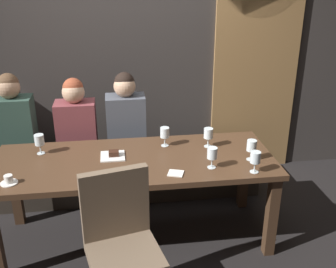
% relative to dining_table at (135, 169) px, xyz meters
% --- Properties ---
extents(ground, '(9.00, 9.00, 0.00)m').
position_rel_dining_table_xyz_m(ground, '(0.00, 0.00, -0.65)').
color(ground, black).
extents(back_wall_tiled, '(6.00, 0.12, 3.00)m').
position_rel_dining_table_xyz_m(back_wall_tiled, '(0.00, 1.22, 0.85)').
color(back_wall_tiled, '#383330').
rests_on(back_wall_tiled, ground).
extents(arched_door, '(0.90, 0.05, 2.55)m').
position_rel_dining_table_xyz_m(arched_door, '(1.35, 1.15, 0.71)').
color(arched_door, olive).
rests_on(arched_door, ground).
extents(dining_table, '(2.20, 0.84, 0.74)m').
position_rel_dining_table_xyz_m(dining_table, '(0.00, 0.00, 0.00)').
color(dining_table, '#412B1C').
rests_on(dining_table, ground).
extents(banquette_bench, '(2.50, 0.44, 0.45)m').
position_rel_dining_table_xyz_m(banquette_bench, '(0.00, 0.70, -0.42)').
color(banquette_bench, '#312A23').
rests_on(banquette_bench, ground).
extents(chair_near_side, '(0.53, 0.53, 0.98)m').
position_rel_dining_table_xyz_m(chair_near_side, '(-0.14, -0.72, -0.09)').
color(chair_near_side, '#4C3321').
rests_on(chair_near_side, ground).
extents(diner_redhead, '(0.36, 0.24, 0.83)m').
position_rel_dining_table_xyz_m(diner_redhead, '(-1.05, 0.73, 0.19)').
color(diner_redhead, '#2D473D').
rests_on(diner_redhead, banquette_bench).
extents(diner_bearded, '(0.36, 0.24, 0.78)m').
position_rel_dining_table_xyz_m(diner_bearded, '(-0.49, 0.67, 0.17)').
color(diner_bearded, brown).
rests_on(diner_bearded, banquette_bench).
extents(diner_far_end, '(0.36, 0.24, 0.81)m').
position_rel_dining_table_xyz_m(diner_far_end, '(-0.04, 0.71, 0.18)').
color(diner_far_end, '#4C515B').
rests_on(diner_far_end, banquette_bench).
extents(wine_glass_far_right, '(0.08, 0.08, 0.16)m').
position_rel_dining_table_xyz_m(wine_glass_far_right, '(0.62, 0.15, 0.20)').
color(wine_glass_far_right, silver).
rests_on(wine_glass_far_right, dining_table).
extents(wine_glass_center_back, '(0.08, 0.08, 0.16)m').
position_rel_dining_table_xyz_m(wine_glass_center_back, '(-0.74, 0.20, 0.20)').
color(wine_glass_center_back, silver).
rests_on(wine_glass_center_back, dining_table).
extents(wine_glass_end_left, '(0.08, 0.08, 0.16)m').
position_rel_dining_table_xyz_m(wine_glass_end_left, '(0.27, 0.22, 0.20)').
color(wine_glass_end_left, silver).
rests_on(wine_glass_end_left, dining_table).
extents(wine_glass_far_left, '(0.08, 0.08, 0.16)m').
position_rel_dining_table_xyz_m(wine_glass_far_left, '(0.86, -0.33, 0.20)').
color(wine_glass_far_left, silver).
rests_on(wine_glass_far_left, dining_table).
extents(wine_glass_near_left, '(0.08, 0.08, 0.16)m').
position_rel_dining_table_xyz_m(wine_glass_near_left, '(0.90, -0.13, 0.20)').
color(wine_glass_near_left, silver).
rests_on(wine_glass_near_left, dining_table).
extents(wine_glass_end_right, '(0.08, 0.08, 0.16)m').
position_rel_dining_table_xyz_m(wine_glass_end_right, '(0.57, -0.22, 0.20)').
color(wine_glass_end_right, silver).
rests_on(wine_glass_end_right, dining_table).
extents(espresso_cup, '(0.12, 0.12, 0.06)m').
position_rel_dining_table_xyz_m(espresso_cup, '(-0.89, -0.26, 0.11)').
color(espresso_cup, white).
rests_on(espresso_cup, dining_table).
extents(dessert_plate, '(0.19, 0.19, 0.05)m').
position_rel_dining_table_xyz_m(dessert_plate, '(-0.16, 0.07, 0.10)').
color(dessert_plate, white).
rests_on(dessert_plate, dining_table).
extents(folded_napkin, '(0.14, 0.13, 0.01)m').
position_rel_dining_table_xyz_m(folded_napkin, '(0.29, -0.28, 0.09)').
color(folded_napkin, silver).
rests_on(folded_napkin, dining_table).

